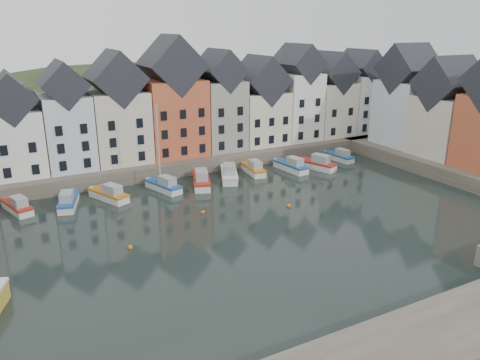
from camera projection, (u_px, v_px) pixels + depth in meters
ground at (268, 232)px, 49.72m from camera, size 260.00×260.00×0.00m
far_quay at (171, 157)px, 74.58m from camera, size 90.00×16.00×2.00m
right_quay at (474, 169)px, 68.34m from camera, size 14.00×54.00×2.00m
hillside at (134, 212)px, 102.36m from camera, size 153.60×70.40×64.00m
far_terrace at (193, 108)px, 71.85m from camera, size 72.37×8.16×17.78m
right_terrace at (448, 110)px, 69.67m from camera, size 8.30×24.25×16.36m
mooring_buoys at (213, 220)px, 52.37m from camera, size 20.50×5.50×0.50m
boat_a at (18, 207)px, 54.93m from camera, size 3.40×6.07×2.23m
boat_b at (68, 201)px, 56.45m from camera, size 3.51×6.40×2.35m
boat_c at (110, 195)px, 58.69m from camera, size 4.21×6.40×2.36m
boat_d at (164, 185)px, 61.94m from camera, size 3.60×6.34×11.58m
boat_e at (201, 180)px, 63.88m from camera, size 4.45×7.34×2.70m
boat_f at (229, 174)px, 66.49m from camera, size 4.76×7.27×2.68m
boat_g at (253, 169)px, 69.30m from camera, size 2.67×6.31×2.35m
boat_h at (291, 166)px, 70.53m from camera, size 2.61×6.52×2.44m
boat_i at (316, 164)px, 71.54m from camera, size 4.15×6.98×2.56m
boat_j at (339, 156)px, 76.02m from camera, size 2.28×5.79×2.17m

